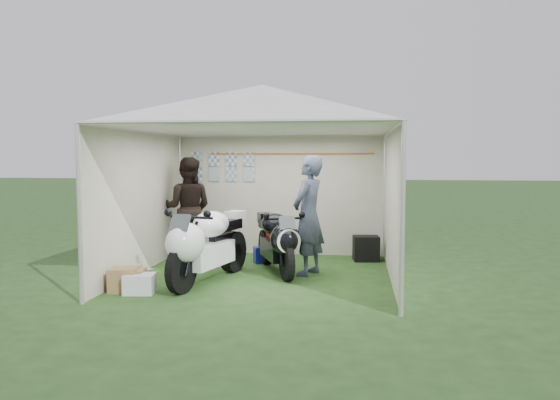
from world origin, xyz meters
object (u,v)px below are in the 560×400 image
(crate_0, at_px, (140,284))
(paddock_stand, at_px, (265,255))
(crate_1, at_px, (124,279))
(canopy_tent, at_px, (262,112))
(crate_3, at_px, (128,280))
(person_blue_jacket, at_px, (308,215))
(crate_2, at_px, (140,277))
(person_dark_jacket, at_px, (188,208))
(equipment_box, at_px, (366,248))
(motorcycle_black, at_px, (277,239))
(motorcycle_white, at_px, (205,243))

(crate_0, bearing_deg, paddock_stand, 61.12)
(crate_0, bearing_deg, crate_1, 160.23)
(canopy_tent, height_order, paddock_stand, canopy_tent)
(paddock_stand, distance_m, crate_0, 2.78)
(canopy_tent, relative_size, crate_3, 12.41)
(paddock_stand, distance_m, person_blue_jacket, 1.47)
(person_blue_jacket, height_order, crate_2, person_blue_jacket)
(person_dark_jacket, bearing_deg, crate_1, 82.57)
(crate_1, bearing_deg, person_dark_jacket, 87.01)
(paddock_stand, height_order, person_blue_jacket, person_blue_jacket)
(person_blue_jacket, xyz_separation_m, crate_0, (-2.20, -1.55, -0.82))
(equipment_box, bearing_deg, paddock_stand, -166.16)
(person_blue_jacket, distance_m, equipment_box, 1.78)
(paddock_stand, distance_m, person_dark_jacket, 1.69)
(equipment_box, height_order, crate_1, equipment_box)
(person_blue_jacket, height_order, crate_0, person_blue_jacket)
(motorcycle_black, relative_size, crate_3, 4.21)
(motorcycle_white, xyz_separation_m, crate_3, (-0.97, -0.56, -0.46))
(person_blue_jacket, distance_m, crate_1, 2.97)
(paddock_stand, distance_m, crate_1, 2.84)
(person_dark_jacket, relative_size, crate_1, 5.06)
(person_blue_jacket, xyz_separation_m, equipment_box, (0.94, 1.32, -0.73))
(paddock_stand, relative_size, crate_2, 1.20)
(canopy_tent, distance_m, person_blue_jacket, 1.78)
(motorcycle_white, bearing_deg, crate_2, -152.83)
(canopy_tent, height_order, equipment_box, canopy_tent)
(motorcycle_white, distance_m, person_blue_jacket, 1.72)
(paddock_stand, height_order, equipment_box, equipment_box)
(motorcycle_black, xyz_separation_m, person_blue_jacket, (0.51, -0.03, 0.40))
(motorcycle_white, bearing_deg, crate_1, -134.51)
(crate_1, height_order, crate_3, crate_1)
(motorcycle_black, relative_size, crate_2, 5.99)
(person_dark_jacket, bearing_deg, canopy_tent, 138.22)
(canopy_tent, relative_size, person_dark_jacket, 3.01)
(paddock_stand, bearing_deg, person_blue_jacket, -45.99)
(crate_2, bearing_deg, person_dark_jacket, 88.23)
(person_blue_jacket, bearing_deg, equipment_box, 166.63)
(equipment_box, relative_size, crate_2, 1.42)
(paddock_stand, bearing_deg, crate_3, -124.56)
(canopy_tent, distance_m, person_dark_jacket, 2.61)
(canopy_tent, relative_size, person_blue_jacket, 2.96)
(crate_0, xyz_separation_m, crate_1, (-0.27, 0.10, 0.03))
(crate_2, xyz_separation_m, crate_3, (-0.03, -0.34, 0.03))
(crate_2, bearing_deg, canopy_tent, 28.62)
(crate_1, bearing_deg, motorcycle_black, 37.21)
(paddock_stand, xyz_separation_m, crate_2, (-1.55, -1.94, -0.03))
(canopy_tent, xyz_separation_m, crate_3, (-1.71, -1.26, -2.42))
(person_dark_jacket, xyz_separation_m, crate_0, (0.14, -2.65, -0.81))
(person_dark_jacket, xyz_separation_m, crate_1, (-0.13, -2.55, -0.77))
(canopy_tent, relative_size, motorcycle_black, 2.95)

